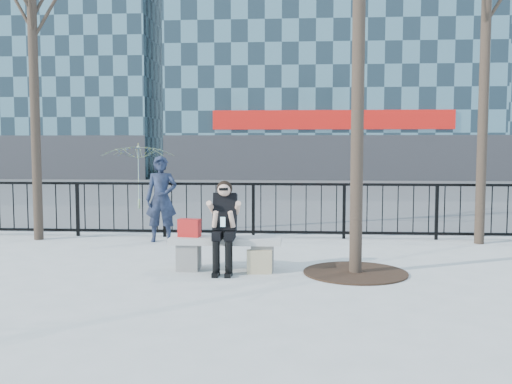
{
  "coord_description": "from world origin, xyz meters",
  "views": [
    {
      "loc": [
        1.01,
        -8.29,
        1.84
      ],
      "look_at": [
        0.4,
        0.8,
        1.1
      ],
      "focal_mm": 40.0,
      "sensor_mm": 36.0,
      "label": 1
    }
  ],
  "objects": [
    {
      "name": "handbag",
      "position": [
        -0.54,
        0.02,
        0.62
      ],
      "size": [
        0.35,
        0.21,
        0.27
      ],
      "primitive_type": "cube",
      "rotation": [
        0.0,
        0.0,
        -0.19
      ],
      "color": "red",
      "rests_on": "bench_main"
    },
    {
      "name": "ground",
      "position": [
        0.0,
        0.0,
        0.0
      ],
      "size": [
        120.0,
        120.0,
        0.0
      ],
      "primitive_type": "plane",
      "color": "#A2A39E",
      "rests_on": "ground"
    },
    {
      "name": "seated_woman",
      "position": [
        0.0,
        -0.16,
        0.67
      ],
      "size": [
        0.5,
        0.64,
        1.34
      ],
      "color": "black",
      "rests_on": "ground"
    },
    {
      "name": "shopping_bag",
      "position": [
        0.51,
        -0.2,
        0.17
      ],
      "size": [
        0.37,
        0.17,
        0.34
      ],
      "primitive_type": "cube",
      "rotation": [
        0.0,
        0.0,
        0.1
      ],
      "color": "beige",
      "rests_on": "ground"
    },
    {
      "name": "railing",
      "position": [
        0.0,
        3.0,
        0.55
      ],
      "size": [
        14.0,
        0.06,
        1.1
      ],
      "color": "black",
      "rests_on": "ground"
    },
    {
      "name": "vendor_umbrella",
      "position": [
        -3.48,
        7.83,
        0.96
      ],
      "size": [
        2.4,
        2.44,
        1.92
      ],
      "primitive_type": "imported",
      "rotation": [
        0.0,
        0.0,
        -0.16
      ],
      "color": "yellow",
      "rests_on": "ground"
    },
    {
      "name": "street_surface",
      "position": [
        0.0,
        15.0,
        0.0
      ],
      "size": [
        60.0,
        23.0,
        0.01
      ],
      "primitive_type": "cube",
      "color": "#474747",
      "rests_on": "ground"
    },
    {
      "name": "tree_grate",
      "position": [
        1.9,
        -0.1,
        0.01
      ],
      "size": [
        1.5,
        1.5,
        0.02
      ],
      "primitive_type": "cylinder",
      "color": "black",
      "rests_on": "ground"
    },
    {
      "name": "bench_main",
      "position": [
        0.0,
        0.0,
        0.3
      ],
      "size": [
        1.65,
        0.46,
        0.49
      ],
      "color": "slate",
      "rests_on": "ground"
    },
    {
      "name": "standing_man",
      "position": [
        -1.53,
        2.44,
        0.82
      ],
      "size": [
        0.64,
        0.45,
        1.65
      ],
      "primitive_type": "imported",
      "rotation": [
        0.0,
        0.0,
        0.09
      ],
      "color": "black",
      "rests_on": "ground"
    }
  ]
}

